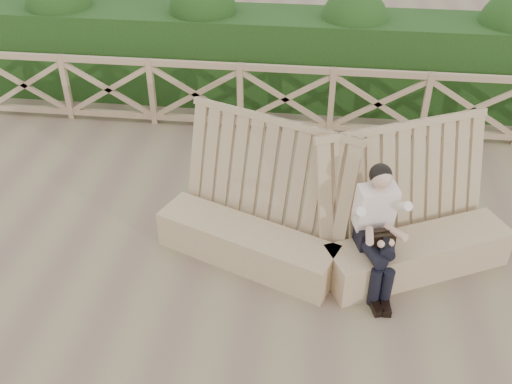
# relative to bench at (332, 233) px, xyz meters

# --- Properties ---
(ground) EXTENTS (60.00, 60.00, 0.00)m
(ground) POSITION_rel_bench_xyz_m (-0.78, -0.42, -0.40)
(ground) COLOR brown
(ground) RESTS_ON ground
(bench) EXTENTS (4.04, 1.60, 1.58)m
(bench) POSITION_rel_bench_xyz_m (0.00, 0.00, 0.00)
(bench) COLOR #9A7858
(bench) RESTS_ON ground
(woman) EXTENTS (0.52, 0.91, 1.43)m
(woman) POSITION_rel_bench_xyz_m (0.45, -0.27, 0.37)
(woman) COLOR black
(woman) RESTS_ON ground
(guardrail) EXTENTS (10.10, 0.09, 1.10)m
(guardrail) POSITION_rel_bench_xyz_m (-0.78, 3.08, 0.16)
(guardrail) COLOR #897250
(guardrail) RESTS_ON ground
(hedge) EXTENTS (12.00, 1.20, 1.50)m
(hedge) POSITION_rel_bench_xyz_m (-0.78, 4.28, 0.35)
(hedge) COLOR black
(hedge) RESTS_ON ground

